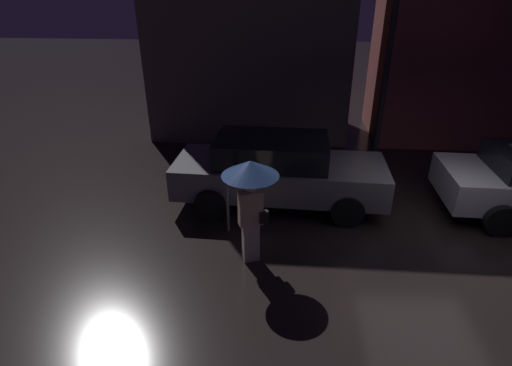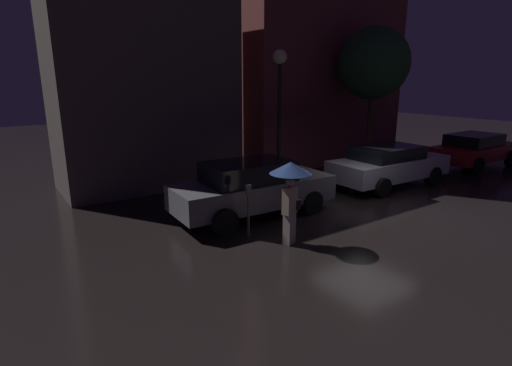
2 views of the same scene
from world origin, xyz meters
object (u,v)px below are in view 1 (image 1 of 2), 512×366
object	(u,v)px
parked_car_grey	(277,170)
street_lamp_near	(392,35)
parking_meter	(227,195)
pedestrian_with_umbrella	(250,184)

from	to	relation	value
parked_car_grey	street_lamp_near	distance (m)	4.22
street_lamp_near	parking_meter	bearing A→B (deg)	-136.27
parking_meter	pedestrian_with_umbrella	bearing A→B (deg)	-59.06
pedestrian_with_umbrella	parking_meter	distance (m)	1.28
pedestrian_with_umbrella	parking_meter	xyz separation A→B (m)	(-0.54, 0.91, -0.72)
parked_car_grey	parking_meter	world-z (taller)	parked_car_grey
pedestrian_with_umbrella	parking_meter	bearing A→B (deg)	100.76
street_lamp_near	parked_car_grey	bearing A→B (deg)	-140.29
parked_car_grey	pedestrian_with_umbrella	size ratio (longest dim) A/B	2.38
parked_car_grey	parking_meter	xyz separation A→B (m)	(-0.94, -1.22, -0.01)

